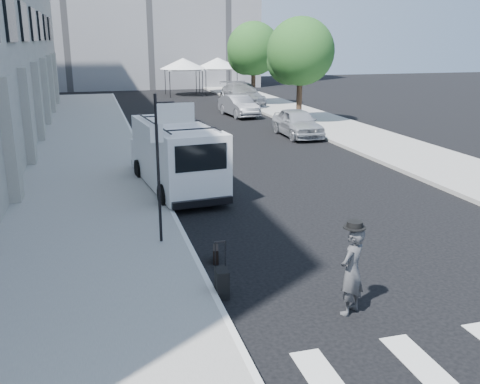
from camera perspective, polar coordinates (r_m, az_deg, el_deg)
ground at (r=10.86m, az=7.93°, el=-10.48°), size 120.00×120.00×0.00m
sidewalk_left at (r=25.32m, az=-15.94°, el=4.63°), size 4.50×48.00×0.15m
sidewalk_right at (r=32.02m, az=8.60°, el=7.36°), size 4.00×56.00×0.15m
sign_pole at (r=12.37m, az=-7.78°, el=5.80°), size 1.03×0.07×3.50m
tree_near at (r=31.23m, az=6.19°, el=14.42°), size 3.80×3.83×6.03m
tree_far at (r=39.73m, az=1.25°, el=14.84°), size 3.80×3.83×6.03m
tent_left at (r=47.59m, az=-6.10°, el=13.44°), size 4.00×4.00×3.20m
tent_right at (r=48.72m, az=-2.39°, el=13.57°), size 4.00×4.00×3.20m
businessman at (r=9.86m, az=11.83°, el=-8.27°), size 0.72×0.66×1.65m
briefcase at (r=12.07m, az=-2.60°, el=-6.66°), size 0.22×0.46×0.34m
suitcase at (r=10.48m, az=-1.95°, el=-9.62°), size 0.27×0.40×1.08m
cargo_van at (r=17.73m, az=-6.88°, el=3.94°), size 2.51×5.95×2.19m
parked_car_a at (r=27.49m, az=6.14°, el=7.36°), size 1.73×4.17×1.41m
parked_car_b at (r=34.66m, az=-0.13°, el=9.18°), size 1.87×4.20×1.34m
parked_car_c at (r=39.81m, az=0.20°, el=10.33°), size 2.43×5.85×1.69m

